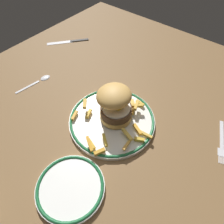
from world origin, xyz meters
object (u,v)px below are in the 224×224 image
object	(u,v)px
side_plate	(70,188)
fork	(222,142)
knife	(71,41)
burger	(115,104)
spoon	(41,79)
dinner_plate	(112,120)

from	to	relation	value
side_plate	fork	world-z (taller)	side_plate
knife	fork	bearing A→B (deg)	-97.34
burger	side_plate	world-z (taller)	burger
side_plate	spoon	world-z (taller)	side_plate
side_plate	knife	size ratio (longest dim) A/B	1.10
burger	fork	world-z (taller)	burger
spoon	fork	bearing A→B (deg)	-75.78
burger	spoon	distance (cm)	32.24
spoon	dinner_plate	bearing A→B (deg)	-87.30
dinner_plate	spoon	size ratio (longest dim) A/B	1.90
burger	knife	bearing A→B (deg)	62.47
side_plate	knife	bearing A→B (deg)	46.12
fork	knife	distance (cm)	69.98
burger	knife	size ratio (longest dim) A/B	0.76
burger	side_plate	size ratio (longest dim) A/B	0.69
fork	dinner_plate	bearing A→B (deg)	115.74
dinner_plate	knife	bearing A→B (deg)	61.22
burger	fork	xyz separation A→B (cm)	(12.52, -28.24, -6.93)
side_plate	fork	xyz separation A→B (cm)	(35.26, -23.45, -0.65)
dinner_plate	fork	world-z (taller)	dinner_plate
side_plate	knife	xyz separation A→B (cm)	(44.19, 45.95, -0.57)
dinner_plate	burger	distance (cm)	6.37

